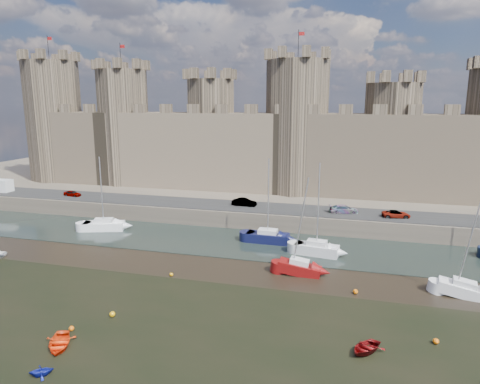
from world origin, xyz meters
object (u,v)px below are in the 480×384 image
at_px(car_0, 72,193).
at_px(sailboat_4, 299,267).
at_px(car_1, 244,202).
at_px(dinghy_0, 59,344).
at_px(sailboat_0, 104,225).
at_px(sailboat_2, 317,248).
at_px(dinghy_1, 41,371).
at_px(sailboat_5, 464,289).
at_px(car_3, 396,214).
at_px(sailboat_1, 268,236).
at_px(car_2, 344,209).

relative_size(car_0, sailboat_4, 0.29).
bearing_deg(car_1, dinghy_0, 174.99).
bearing_deg(sailboat_0, sailboat_2, -22.96).
bearing_deg(dinghy_1, sailboat_5, -91.99).
distance_m(car_1, car_3, 22.35).
distance_m(sailboat_5, dinghy_0, 36.66).
bearing_deg(sailboat_4, sailboat_5, -3.83).
xyz_separation_m(sailboat_0, dinghy_1, (14.83, -31.27, -0.42)).
distance_m(car_0, sailboat_2, 44.24).
relative_size(sailboat_4, sailboat_5, 1.06).
distance_m(car_0, dinghy_1, 48.32).
bearing_deg(sailboat_1, dinghy_1, -105.60).
bearing_deg(sailboat_5, sailboat_0, 177.12).
bearing_deg(dinghy_0, sailboat_0, 89.40).
distance_m(car_3, sailboat_1, 18.69).
distance_m(car_1, sailboat_5, 33.78).
relative_size(car_2, dinghy_1, 2.64).
bearing_deg(sailboat_0, car_0, 123.70).
bearing_deg(sailboat_1, sailboat_5, -26.04).
height_order(car_0, sailboat_2, sailboat_2).
distance_m(car_0, sailboat_1, 36.97).
height_order(car_0, car_2, car_2).
distance_m(sailboat_2, dinghy_1, 33.07).
height_order(sailboat_5, dinghy_1, sailboat_5).
relative_size(car_0, sailboat_1, 0.28).
bearing_deg(sailboat_5, sailboat_4, -175.05).
xyz_separation_m(sailboat_5, dinghy_1, (-30.98, -21.02, -0.32)).
xyz_separation_m(sailboat_0, sailboat_2, (31.01, -2.44, 0.05)).
bearing_deg(car_3, dinghy_1, 136.68).
distance_m(car_3, sailboat_4, 21.04).
xyz_separation_m(sailboat_0, dinghy_0, (13.72, -27.98, -0.51)).
bearing_deg(sailboat_5, sailboat_2, 161.90).
xyz_separation_m(dinghy_0, dinghy_1, (1.11, -3.29, 0.09)).
bearing_deg(car_2, car_0, 78.62).
height_order(car_2, dinghy_1, car_2).
bearing_deg(sailboat_4, dinghy_1, -122.69).
bearing_deg(car_2, sailboat_5, -160.54).
xyz_separation_m(sailboat_4, sailboat_5, (16.09, -1.35, -0.05)).
height_order(car_3, sailboat_4, sailboat_4).
xyz_separation_m(car_3, dinghy_1, (-26.20, -39.96, -2.62)).
distance_m(sailboat_2, dinghy_0, 30.85).
xyz_separation_m(car_2, dinghy_0, (-20.11, -37.41, -2.78)).
height_order(sailboat_0, sailboat_1, sailboat_1).
relative_size(sailboat_2, sailboat_4, 1.05).
bearing_deg(sailboat_0, car_2, -2.89).
relative_size(car_2, dinghy_0, 1.32).
distance_m(car_0, car_1, 30.38).
xyz_separation_m(car_2, sailboat_4, (-4.11, -18.34, -2.32)).
xyz_separation_m(sailboat_2, sailboat_5, (14.79, -7.81, -0.15)).
xyz_separation_m(car_1, sailboat_0, (-18.72, -9.79, -2.30)).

